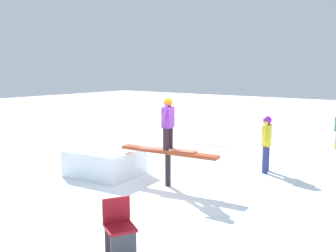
{
  "coord_description": "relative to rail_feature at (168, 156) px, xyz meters",
  "views": [
    {
      "loc": [
        5.38,
        -7.15,
        2.87
      ],
      "look_at": [
        0.0,
        0.0,
        1.5
      ],
      "focal_mm": 40.0,
      "sensor_mm": 36.0,
      "label": 1
    }
  ],
  "objects": [
    {
      "name": "folding_chair",
      "position": [
        1.49,
        -3.24,
        -0.35
      ],
      "size": [
        0.6,
        0.6,
        0.88
      ],
      "rotation": [
        0.0,
        0.0,
        1.04
      ],
      "color": "#3F3F44",
      "rests_on": "ground"
    },
    {
      "name": "main_rider_on_rail",
      "position": [
        0.0,
        0.0,
        0.77
      ],
      "size": [
        1.46,
        0.75,
        1.29
      ],
      "rotation": [
        0.0,
        0.0,
        0.26
      ],
      "color": "#DE6A50",
      "rests_on": "rail_feature"
    },
    {
      "name": "snow_kicker_ramp",
      "position": [
        -1.98,
        -0.24,
        -0.41
      ],
      "size": [
        1.97,
        1.7,
        0.71
      ],
      "primitive_type": "cube",
      "rotation": [
        0.0,
        0.0,
        0.12
      ],
      "color": "white",
      "rests_on": "ground"
    },
    {
      "name": "ground_plane",
      "position": [
        0.0,
        0.0,
        -0.77
      ],
      "size": [
        60.0,
        60.0,
        0.0
      ],
      "primitive_type": "plane",
      "color": "white"
    },
    {
      "name": "rail_feature",
      "position": [
        0.0,
        0.0,
        0.0
      ],
      "size": [
        2.64,
        0.59,
        0.9
      ],
      "rotation": [
        0.0,
        0.0,
        0.12
      ],
      "color": "black",
      "rests_on": "ground"
    },
    {
      "name": "bystander_yellow",
      "position": [
        1.43,
        2.67,
        0.12
      ],
      "size": [
        0.31,
        0.72,
        1.59
      ],
      "rotation": [
        0.0,
        0.0,
        1.82
      ],
      "color": "navy",
      "rests_on": "ground"
    },
    {
      "name": "loose_snowboard_white",
      "position": [
        -1.82,
        4.99,
        -0.75
      ],
      "size": [
        1.27,
        0.57,
        0.02
      ],
      "primitive_type": "cube",
      "rotation": [
        0.0,
        0.0,
        0.24
      ],
      "color": "white",
      "rests_on": "ground"
    }
  ]
}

